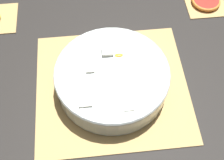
{
  "coord_description": "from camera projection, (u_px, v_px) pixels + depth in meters",
  "views": [
    {
      "loc": [
        -0.05,
        -0.44,
        0.72
      ],
      "look_at": [
        0.0,
        0.0,
        0.03
      ],
      "focal_mm": 50.0,
      "sensor_mm": 36.0,
      "label": 1
    }
  ],
  "objects": [
    {
      "name": "fruit_salad_bowl",
      "position": [
        112.0,
        78.0,
        0.81
      ],
      "size": [
        0.3,
        0.3,
        0.08
      ],
      "color": "silver",
      "rests_on": "bamboo_mat_center"
    },
    {
      "name": "coaster_mat_far_right",
      "position": [
        205.0,
        3.0,
        1.01
      ],
      "size": [
        0.13,
        0.13,
        0.01
      ],
      "color": "tan",
      "rests_on": "ground_plane"
    },
    {
      "name": "ground_plane",
      "position": [
        112.0,
        87.0,
        0.84
      ],
      "size": [
        6.0,
        6.0,
        0.0
      ],
      "primitive_type": "plane",
      "color": "black"
    },
    {
      "name": "bamboo_mat_center",
      "position": [
        112.0,
        86.0,
        0.84
      ],
      "size": [
        0.41,
        0.38,
        0.01
      ],
      "color": "tan",
      "rests_on": "ground_plane"
    },
    {
      "name": "grapefruit_slice",
      "position": [
        206.0,
        1.0,
        1.0
      ],
      "size": [
        0.09,
        0.09,
        0.01
      ],
      "color": "red",
      "rests_on": "coaster_mat_far_right"
    }
  ]
}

